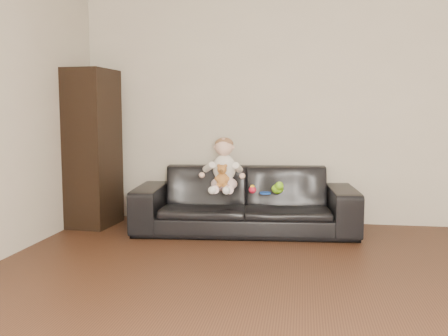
% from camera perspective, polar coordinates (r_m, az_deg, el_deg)
% --- Properties ---
extents(wall_back, '(5.00, 0.00, 5.00)m').
position_cam_1_polar(wall_back, '(5.23, 11.19, 7.91)').
color(wall_back, beige).
rests_on(wall_back, ground).
extents(sofa, '(2.17, 1.00, 0.62)m').
position_cam_1_polar(sofa, '(4.83, 2.40, -3.65)').
color(sofa, black).
rests_on(sofa, floor).
extents(cabinet, '(0.43, 0.57, 1.58)m').
position_cam_1_polar(cabinet, '(5.21, -14.74, 2.20)').
color(cabinet, black).
rests_on(cabinet, floor).
extents(shelf_item, '(0.20, 0.26, 0.28)m').
position_cam_1_polar(shelf_item, '(5.19, -14.64, 6.11)').
color(shelf_item, silver).
rests_on(shelf_item, cabinet).
extents(baby, '(0.38, 0.46, 0.51)m').
position_cam_1_polar(baby, '(4.70, -0.03, 0.04)').
color(baby, '#FAD3D4').
rests_on(baby, sofa).
extents(teddy_bear, '(0.12, 0.12, 0.21)m').
position_cam_1_polar(teddy_bear, '(4.55, -0.21, -0.91)').
color(teddy_bear, '#AB6C31').
rests_on(teddy_bear, sofa).
extents(toy_green, '(0.15, 0.16, 0.09)m').
position_cam_1_polar(toy_green, '(4.59, 6.13, -2.39)').
color(toy_green, '#74C617').
rests_on(toy_green, sofa).
extents(toy_rattle, '(0.08, 0.08, 0.07)m').
position_cam_1_polar(toy_rattle, '(4.60, 3.27, -2.50)').
color(toy_rattle, red).
rests_on(toy_rattle, sofa).
extents(toy_blue_disc, '(0.11, 0.11, 0.01)m').
position_cam_1_polar(toy_blue_disc, '(4.59, 4.74, -2.87)').
color(toy_blue_disc, blue).
rests_on(toy_blue_disc, sofa).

